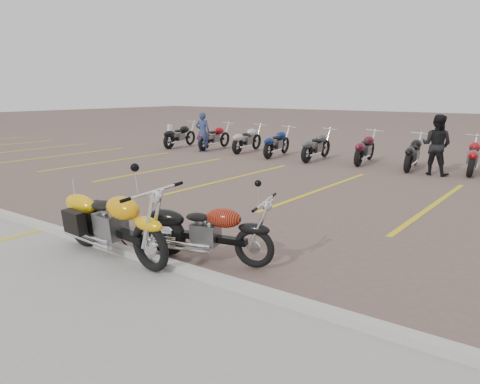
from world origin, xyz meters
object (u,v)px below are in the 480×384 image
object	(u,v)px
bollard	(170,137)
yellow_cruiser	(113,225)
person_b	(437,145)
flame_cruiser	(206,234)
person_a	(203,132)

from	to	relation	value
bollard	yellow_cruiser	bearing A→B (deg)	-48.54
bollard	person_b	bearing A→B (deg)	-0.27
bollard	flame_cruiser	bearing A→B (deg)	-42.93
flame_cruiser	bollard	xyz separation A→B (m)	(-10.13, 9.42, 0.09)
person_a	bollard	distance (m)	1.92
yellow_cruiser	person_b	distance (m)	10.25
person_a	bollard	size ratio (longest dim) A/B	1.58
flame_cruiser	bollard	size ratio (longest dim) A/B	1.99
flame_cruiser	person_b	xyz separation A→B (m)	(0.73, 9.37, 0.47)
person_b	bollard	xyz separation A→B (m)	(-10.85, 0.05, -0.38)
flame_cruiser	bollard	world-z (taller)	bollard
person_a	person_b	distance (m)	8.95
yellow_cruiser	person_b	bearing A→B (deg)	83.79
yellow_cruiser	person_a	bearing A→B (deg)	129.54
yellow_cruiser	flame_cruiser	bearing A→B (deg)	34.97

